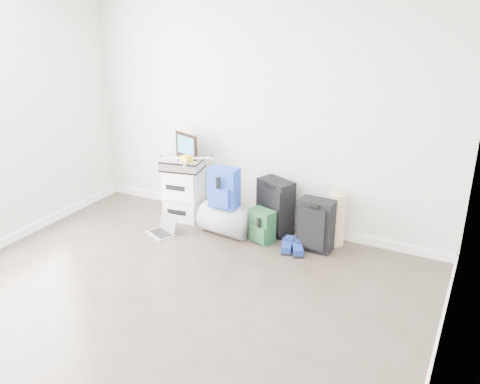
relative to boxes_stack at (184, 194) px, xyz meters
The scene contains 14 objects.
ground 2.37m from the boxes_stack, 67.75° to the right, with size 5.00×5.00×0.00m, color #382F29.
room_envelope 2.72m from the boxes_stack, 67.59° to the right, with size 4.52×5.02×2.71m.
boxes_stack is the anchor object (origin of this frame).
briefcase 0.38m from the boxes_stack, 104.04° to the right, with size 0.47×0.34×0.14m, color #B2B2B7.
painting 0.60m from the boxes_stack, 90.00° to the left, with size 0.37×0.15×0.29m.
drone 0.48m from the boxes_stack, 14.04° to the right, with size 0.57×0.57×0.06m.
duffel_bag 0.70m from the boxes_stack, 13.56° to the right, with size 0.35×0.35×0.57m, color gray.
blue_backpack 0.74m from the boxes_stack, 16.06° to the right, with size 0.33×0.25×0.45m.
large_suitcase 1.16m from the boxes_stack, ahead, with size 0.47×0.40×0.64m.
green_backpack 1.14m from the boxes_stack, ahead, with size 0.31×0.26×0.38m.
carry_on 1.72m from the boxes_stack, ahead, with size 0.37×0.25×0.58m.
shoes 1.55m from the boxes_stack, ahead, with size 0.33×0.30×0.09m.
rolled_rug 1.88m from the boxes_stack, ahead, with size 0.20×0.20×0.60m, color #A08770.
laptop 0.55m from the boxes_stack, 86.82° to the right, with size 0.38×0.34×0.23m.
Camera 1 is at (2.36, -2.63, 2.61)m, focal length 38.00 mm.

